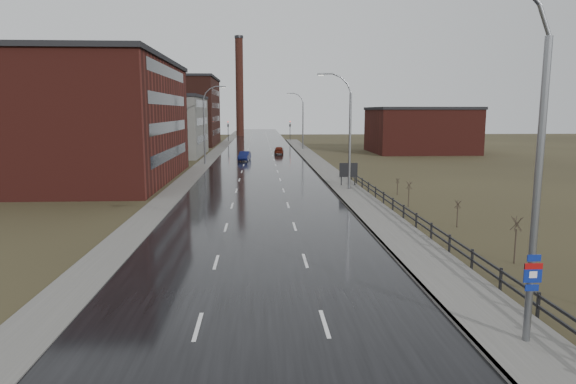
{
  "coord_description": "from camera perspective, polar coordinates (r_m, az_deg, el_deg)",
  "views": [
    {
      "loc": [
        -0.03,
        -13.65,
        7.73
      ],
      "look_at": [
        1.65,
        16.3,
        3.0
      ],
      "focal_mm": 32.0,
      "sensor_mm": 36.0,
      "label": 1
    }
  ],
  "objects": [
    {
      "name": "sidewalk_left",
      "position": [
        74.5,
        -9.5,
        2.93
      ],
      "size": [
        2.4,
        260.0,
        0.12
      ],
      "primitive_type": "cube",
      "color": "#595651",
      "rests_on": "ground"
    },
    {
      "name": "sidewalk_right",
      "position": [
        50.0,
        6.77,
        0.11
      ],
      "size": [
        3.2,
        180.0,
        0.18
      ],
      "primitive_type": "cube",
      "color": "#595651",
      "rests_on": "ground"
    },
    {
      "name": "shrub_e",
      "position": [
        42.84,
        13.28,
        -0.16
      ],
      "size": [
        0.5,
        0.53,
        2.1
      ],
      "color": "#382D23",
      "rests_on": "ground"
    },
    {
      "name": "road",
      "position": [
        74.05,
        -3.18,
        2.98
      ],
      "size": [
        14.0,
        300.0,
        0.06
      ],
      "primitive_type": "cube",
      "color": "black",
      "rests_on": "ground"
    },
    {
      "name": "traffic_light_right",
      "position": [
        133.93,
        0.23,
        7.63
      ],
      "size": [
        0.58,
        2.73,
        5.3
      ],
      "color": "black",
      "rests_on": "ground"
    },
    {
      "name": "ground",
      "position": [
        15.69,
        -2.86,
        -20.58
      ],
      "size": [
        320.0,
        320.0,
        0.0
      ],
      "primitive_type": "plane",
      "color": "#2D2819",
      "rests_on": "ground"
    },
    {
      "name": "traffic_light_left",
      "position": [
        133.92,
        -6.68,
        7.57
      ],
      "size": [
        0.58,
        2.73,
        5.3
      ],
      "color": "black",
      "rests_on": "ground"
    },
    {
      "name": "billboard",
      "position": [
        53.04,
        6.73,
        2.35
      ],
      "size": [
        1.87,
        0.17,
        2.5
      ],
      "color": "black",
      "rests_on": "ground"
    },
    {
      "name": "warehouse_near",
      "position": [
        62.29,
        -23.08,
        7.36
      ],
      "size": [
        22.44,
        28.56,
        13.5
      ],
      "color": "#471914",
      "rests_on": "ground"
    },
    {
      "name": "curb_right",
      "position": [
        49.76,
        5.04,
        0.1
      ],
      "size": [
        0.16,
        180.0,
        0.18
      ],
      "primitive_type": "cube",
      "color": "slate",
      "rests_on": "ground"
    },
    {
      "name": "car_near",
      "position": [
        81.2,
        -4.85,
        3.98
      ],
      "size": [
        2.05,
        4.51,
        1.43
      ],
      "primitive_type": "imported",
      "rotation": [
        0.0,
        0.0,
        -0.13
      ],
      "color": "#0C123F",
      "rests_on": "ground"
    },
    {
      "name": "streetlight_right_far",
      "position": [
        104.02,
        1.51,
        7.92
      ],
      "size": [
        3.36,
        0.28,
        11.35
      ],
      "color": "slate",
      "rests_on": "ground"
    },
    {
      "name": "warehouse_mid",
      "position": [
        93.43,
        -14.41,
        7.17
      ],
      "size": [
        16.32,
        20.4,
        10.5
      ],
      "color": "slate",
      "rests_on": "ground"
    },
    {
      "name": "shrub_f",
      "position": [
        48.8,
        12.07,
        0.65
      ],
      "size": [
        0.39,
        0.4,
        1.58
      ],
      "color": "#382D23",
      "rests_on": "ground"
    },
    {
      "name": "streetlight_left",
      "position": [
        76.06,
        -9.08,
        7.43
      ],
      "size": [
        3.36,
        0.28,
        11.35
      ],
      "color": "slate",
      "rests_on": "ground"
    },
    {
      "name": "car_far",
      "position": [
        93.44,
        -1.01,
        4.65
      ],
      "size": [
        1.93,
        4.22,
        1.4
      ],
      "primitive_type": "imported",
      "rotation": [
        0.0,
        0.0,
        3.07
      ],
      "color": "#54180E",
      "rests_on": "ground"
    },
    {
      "name": "streetlight_right_mid",
      "position": [
        50.41,
        6.58,
        6.75
      ],
      "size": [
        3.36,
        0.28,
        11.35
      ],
      "color": "slate",
      "rests_on": "ground"
    },
    {
      "name": "shrub_d",
      "position": [
        36.27,
        18.32,
        -2.23
      ],
      "size": [
        0.44,
        0.47,
        1.84
      ],
      "color": "#382D23",
      "rests_on": "ground"
    },
    {
      "name": "smokestack",
      "position": [
        163.94,
        -5.41,
        11.64
      ],
      "size": [
        2.7,
        2.7,
        30.7
      ],
      "color": "#331611",
      "rests_on": "ground"
    },
    {
      "name": "streetlight_main",
      "position": [
        17.89,
        25.23,
        2.74
      ],
      "size": [
        3.91,
        0.29,
        12.11
      ],
      "color": "slate",
      "rests_on": "ground"
    },
    {
      "name": "shrub_c",
      "position": [
        28.69,
        23.98,
        -4.78
      ],
      "size": [
        0.58,
        0.61,
        2.45
      ],
      "color": "#382D23",
      "rests_on": "ground"
    },
    {
      "name": "guardrail",
      "position": [
        34.32,
        14.4,
        -3.13
      ],
      "size": [
        0.1,
        53.05,
        1.1
      ],
      "color": "black",
      "rests_on": "ground"
    },
    {
      "name": "warehouse_far",
      "position": [
        123.8,
        -14.07,
        8.71
      ],
      "size": [
        26.52,
        24.48,
        15.5
      ],
      "color": "#331611",
      "rests_on": "ground"
    },
    {
      "name": "building_right",
      "position": [
        100.41,
        14.47,
        6.7
      ],
      "size": [
        18.36,
        16.32,
        8.5
      ],
      "color": "#471914",
      "rests_on": "ground"
    }
  ]
}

